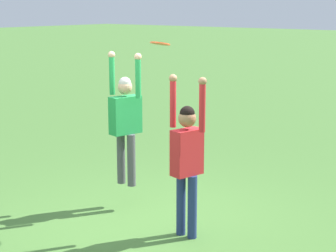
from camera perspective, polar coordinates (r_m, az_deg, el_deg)
ground_plane at (r=7.88m, az=-2.24°, el=-9.78°), size 120.00×120.00×0.00m
person_jumping at (r=8.10m, az=-4.35°, el=0.96°), size 0.61×0.49×1.95m
person_defending at (r=7.09m, az=1.94°, el=-2.80°), size 0.56×0.44×2.10m
frisbee at (r=7.38m, az=-0.81°, el=8.38°), size 0.26×0.26×0.07m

